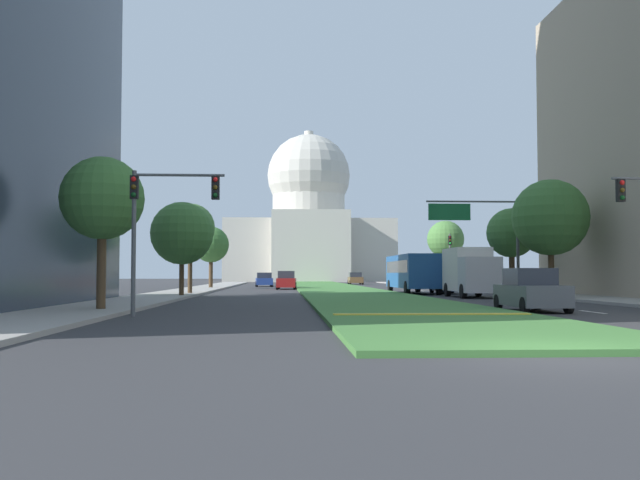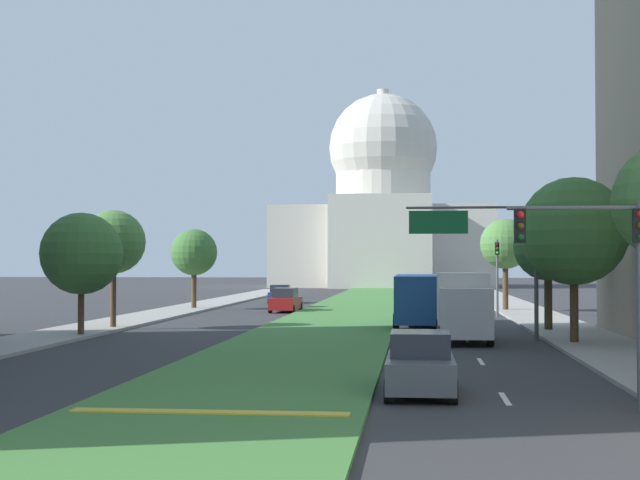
{
  "view_description": "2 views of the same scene",
  "coord_description": "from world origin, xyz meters",
  "px_view_note": "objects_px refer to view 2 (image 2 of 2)",
  "views": [
    {
      "loc": [
        -5.03,
        -13.08,
        1.52
      ],
      "look_at": [
        -2.17,
        43.09,
        4.13
      ],
      "focal_mm": 40.87,
      "sensor_mm": 36.0,
      "label": 1
    },
    {
      "loc": [
        4.87,
        -10.4,
        3.72
      ],
      "look_at": [
        0.45,
        32.51,
        4.72
      ],
      "focal_mm": 52.3,
      "sensor_mm": 36.0,
      "label": 2
    }
  ],
  "objects_px": {
    "street_tree_left_distant": "(194,253)",
    "traffic_light_far_right": "(497,268)",
    "street_tree_left_mid": "(81,254)",
    "sedan_very_far": "(419,289)",
    "street_tree_right_mid": "(574,231)",
    "sedan_lead_stopped": "(420,365)",
    "sedan_distant": "(286,301)",
    "city_bus": "(418,296)",
    "sedan_midblock": "(464,315)",
    "street_tree_right_distant": "(505,244)",
    "overhead_guide_sign": "(486,242)",
    "box_truck_delivery": "(463,306)",
    "traffic_light_near_right": "(604,259)",
    "capitol_building": "(383,209)",
    "street_tree_right_far": "(548,247)",
    "sedan_far_horizon": "(280,294)",
    "street_tree_left_far": "(114,242)"
  },
  "relations": [
    {
      "from": "sedan_very_far",
      "to": "overhead_guide_sign",
      "type": "bearing_deg",
      "value": -86.98
    },
    {
      "from": "traffic_light_near_right",
      "to": "traffic_light_far_right",
      "type": "xyz_separation_m",
      "value": [
        0.84,
        40.07,
        -0.48
      ]
    },
    {
      "from": "sedan_midblock",
      "to": "traffic_light_far_right",
      "type": "bearing_deg",
      "value": 75.95
    },
    {
      "from": "street_tree_left_mid",
      "to": "city_bus",
      "type": "distance_m",
      "value": 18.91
    },
    {
      "from": "street_tree_left_mid",
      "to": "sedan_lead_stopped",
      "type": "xyz_separation_m",
      "value": [
        16.52,
        -18.09,
        -3.3
      ]
    },
    {
      "from": "overhead_guide_sign",
      "to": "street_tree_right_mid",
      "type": "distance_m",
      "value": 4.37
    },
    {
      "from": "street_tree_left_distant",
      "to": "traffic_light_far_right",
      "type": "bearing_deg",
      "value": -18.0
    },
    {
      "from": "overhead_guide_sign",
      "to": "street_tree_right_distant",
      "type": "height_order",
      "value": "street_tree_right_distant"
    },
    {
      "from": "traffic_light_far_right",
      "to": "box_truck_delivery",
      "type": "distance_m",
      "value": 20.1
    },
    {
      "from": "traffic_light_near_right",
      "to": "sedan_midblock",
      "type": "relative_size",
      "value": 1.17
    },
    {
      "from": "traffic_light_far_right",
      "to": "sedan_lead_stopped",
      "type": "relative_size",
      "value": 1.22
    },
    {
      "from": "street_tree_right_far",
      "to": "sedan_distant",
      "type": "xyz_separation_m",
      "value": [
        -16.52,
        17.93,
        -3.67
      ]
    },
    {
      "from": "street_tree_right_far",
      "to": "traffic_light_near_right",
      "type": "bearing_deg",
      "value": -95.02
    },
    {
      "from": "sedan_lead_stopped",
      "to": "box_truck_delivery",
      "type": "xyz_separation_m",
      "value": [
        2.07,
        17.5,
        0.86
      ]
    },
    {
      "from": "overhead_guide_sign",
      "to": "street_tree_right_mid",
      "type": "bearing_deg",
      "value": -31.4
    },
    {
      "from": "traffic_light_near_right",
      "to": "street_tree_right_mid",
      "type": "distance_m",
      "value": 19.17
    },
    {
      "from": "sedan_midblock",
      "to": "sedan_distant",
      "type": "bearing_deg",
      "value": 127.91
    },
    {
      "from": "street_tree_right_mid",
      "to": "sedan_lead_stopped",
      "type": "height_order",
      "value": "street_tree_right_mid"
    },
    {
      "from": "street_tree_left_mid",
      "to": "sedan_very_far",
      "type": "relative_size",
      "value": 1.31
    },
    {
      "from": "capitol_building",
      "to": "city_bus",
      "type": "height_order",
      "value": "capitol_building"
    },
    {
      "from": "capitol_building",
      "to": "sedan_very_far",
      "type": "distance_m",
      "value": 40.6
    },
    {
      "from": "street_tree_left_far",
      "to": "street_tree_right_distant",
      "type": "height_order",
      "value": "street_tree_right_distant"
    },
    {
      "from": "street_tree_right_far",
      "to": "city_bus",
      "type": "relative_size",
      "value": 0.58
    },
    {
      "from": "sedan_far_horizon",
      "to": "street_tree_right_far",
      "type": "bearing_deg",
      "value": -59.75
    },
    {
      "from": "street_tree_left_distant",
      "to": "sedan_distant",
      "type": "xyz_separation_m",
      "value": [
        7.59,
        -2.84,
        -3.59
      ]
    },
    {
      "from": "traffic_light_near_right",
      "to": "city_bus",
      "type": "distance_m",
      "value": 30.21
    },
    {
      "from": "street_tree_left_far",
      "to": "sedan_very_far",
      "type": "bearing_deg",
      "value": 71.53
    },
    {
      "from": "street_tree_right_mid",
      "to": "box_truck_delivery",
      "type": "height_order",
      "value": "street_tree_right_mid"
    },
    {
      "from": "street_tree_right_mid",
      "to": "street_tree_left_distant",
      "type": "height_order",
      "value": "street_tree_right_mid"
    },
    {
      "from": "sedan_midblock",
      "to": "box_truck_delivery",
      "type": "height_order",
      "value": "box_truck_delivery"
    },
    {
      "from": "street_tree_left_mid",
      "to": "box_truck_delivery",
      "type": "xyz_separation_m",
      "value": [
        18.59,
        -0.59,
        -2.43
      ]
    },
    {
      "from": "traffic_light_near_right",
      "to": "sedan_distant",
      "type": "distance_m",
      "value": 46.87
    },
    {
      "from": "sedan_distant",
      "to": "sedan_far_horizon",
      "type": "bearing_deg",
      "value": 99.79
    },
    {
      "from": "traffic_light_near_right",
      "to": "street_tree_left_mid",
      "type": "xyz_separation_m",
      "value": [
        -21.01,
        20.9,
        0.32
      ]
    },
    {
      "from": "street_tree_left_far",
      "to": "sedan_midblock",
      "type": "height_order",
      "value": "street_tree_left_far"
    },
    {
      "from": "sedan_midblock",
      "to": "street_tree_right_distant",
      "type": "bearing_deg",
      "value": 77.65
    },
    {
      "from": "sedan_distant",
      "to": "street_tree_left_distant",
      "type": "bearing_deg",
      "value": 159.5
    },
    {
      "from": "street_tree_left_mid",
      "to": "sedan_very_far",
      "type": "height_order",
      "value": "street_tree_left_mid"
    },
    {
      "from": "sedan_very_far",
      "to": "street_tree_left_distant",
      "type": "bearing_deg",
      "value": -120.79
    },
    {
      "from": "sedan_lead_stopped",
      "to": "street_tree_left_mid",
      "type": "bearing_deg",
      "value": 132.4
    },
    {
      "from": "sedan_lead_stopped",
      "to": "sedan_midblock",
      "type": "height_order",
      "value": "sedan_lead_stopped"
    },
    {
      "from": "sedan_midblock",
      "to": "traffic_light_near_right",
      "type": "bearing_deg",
      "value": -86.12
    },
    {
      "from": "street_tree_left_mid",
      "to": "sedan_midblock",
      "type": "height_order",
      "value": "street_tree_left_mid"
    },
    {
      "from": "box_truck_delivery",
      "to": "sedan_far_horizon",
      "type": "bearing_deg",
      "value": 110.12
    },
    {
      "from": "street_tree_right_far",
      "to": "sedan_distant",
      "type": "bearing_deg",
      "value": 132.65
    },
    {
      "from": "street_tree_right_distant",
      "to": "sedan_very_far",
      "type": "distance_m",
      "value": 30.57
    },
    {
      "from": "street_tree_right_mid",
      "to": "sedan_lead_stopped",
      "type": "distance_m",
      "value": 18.09
    },
    {
      "from": "sedan_distant",
      "to": "city_bus",
      "type": "bearing_deg",
      "value": -56.77
    },
    {
      "from": "street_tree_left_mid",
      "to": "sedan_midblock",
      "type": "relative_size",
      "value": 1.39
    },
    {
      "from": "street_tree_right_distant",
      "to": "box_truck_delivery",
      "type": "relative_size",
      "value": 1.08
    }
  ]
}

